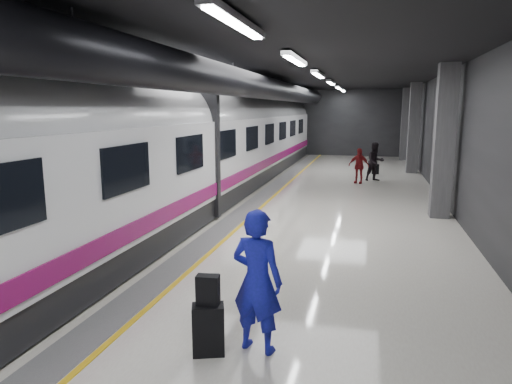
# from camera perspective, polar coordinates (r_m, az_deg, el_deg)

# --- Properties ---
(ground) EXTENTS (40.00, 40.00, 0.00)m
(ground) POSITION_cam_1_polar(r_m,az_deg,el_deg) (13.00, 2.72, -3.95)
(ground) COLOR silver
(ground) RESTS_ON ground
(platform_hall) EXTENTS (10.02, 40.02, 4.51)m
(platform_hall) POSITION_cam_1_polar(r_m,az_deg,el_deg) (13.59, 2.46, 11.73)
(platform_hall) COLOR black
(platform_hall) RESTS_ON ground
(train) EXTENTS (3.05, 38.00, 4.05)m
(train) POSITION_cam_1_polar(r_m,az_deg,el_deg) (13.65, -10.74, 5.39)
(train) COLOR black
(train) RESTS_ON ground
(traveler_main) EXTENTS (0.79, 0.61, 1.95)m
(traveler_main) POSITION_cam_1_polar(r_m,az_deg,el_deg) (6.12, 0.14, -11.05)
(traveler_main) COLOR #1918B8
(traveler_main) RESTS_ON ground
(suitcase_main) EXTENTS (0.48, 0.39, 0.68)m
(suitcase_main) POSITION_cam_1_polar(r_m,az_deg,el_deg) (6.31, -5.98, -16.73)
(suitcase_main) COLOR black
(suitcase_main) RESTS_ON ground
(shoulder_bag) EXTENTS (0.31, 0.19, 0.40)m
(shoulder_bag) POSITION_cam_1_polar(r_m,az_deg,el_deg) (6.11, -6.03, -12.08)
(shoulder_bag) COLOR black
(shoulder_bag) RESTS_ON suitcase_main
(traveler_far_a) EXTENTS (1.07, 0.99, 1.75)m
(traveler_far_a) POSITION_cam_1_polar(r_m,az_deg,el_deg) (21.20, 14.67, 3.69)
(traveler_far_a) COLOR black
(traveler_far_a) RESTS_ON ground
(traveler_far_b) EXTENTS (0.97, 0.59, 1.54)m
(traveler_far_b) POSITION_cam_1_polar(r_m,az_deg,el_deg) (20.39, 12.72, 3.22)
(traveler_far_b) COLOR maroon
(traveler_far_b) RESTS_ON ground
(suitcase_far) EXTENTS (0.35, 0.24, 0.50)m
(suitcase_far) POSITION_cam_1_polar(r_m,az_deg,el_deg) (23.58, 14.70, 2.80)
(suitcase_far) COLOR black
(suitcase_far) RESTS_ON ground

